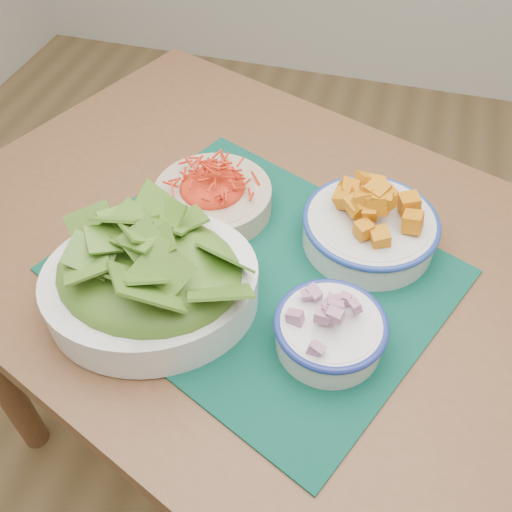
{
  "coord_description": "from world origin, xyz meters",
  "views": [
    {
      "loc": [
        0.02,
        -0.43,
        1.39
      ],
      "look_at": [
        -0.13,
        0.11,
        0.78
      ],
      "focal_mm": 40.0,
      "sensor_mm": 36.0,
      "label": 1
    }
  ],
  "objects": [
    {
      "name": "table",
      "position": [
        -0.11,
        0.15,
        0.64
      ],
      "size": [
        1.34,
        1.12,
        0.75
      ],
      "rotation": [
        0.0,
        0.0,
        -0.37
      ],
      "color": "brown",
      "rests_on": "ground"
    },
    {
      "name": "onion_bowl",
      "position": [
        -0.01,
        0.01,
        0.79
      ],
      "size": [
        0.16,
        0.16,
        0.07
      ],
      "rotation": [
        0.0,
        0.0,
        0.13
      ],
      "color": "silver",
      "rests_on": "placemat"
    },
    {
      "name": "carrot_bowl",
      "position": [
        -0.24,
        0.21,
        0.79
      ],
      "size": [
        0.22,
        0.22,
        0.07
      ],
      "rotation": [
        0.0,
        0.0,
        -0.16
      ],
      "color": "#C1AC90",
      "rests_on": "placemat"
    },
    {
      "name": "lettuce_bowl",
      "position": [
        -0.25,
        0.01,
        0.82
      ],
      "size": [
        0.37,
        0.35,
        0.13
      ],
      "rotation": [
        0.0,
        0.0,
        0.41
      ],
      "color": "white",
      "rests_on": "placemat"
    },
    {
      "name": "squash_bowl",
      "position": [
        0.02,
        0.21,
        0.8
      ],
      "size": [
        0.22,
        0.22,
        0.1
      ],
      "rotation": [
        0.0,
        0.0,
        0.12
      ],
      "color": "silver",
      "rests_on": "placemat"
    },
    {
      "name": "placemat",
      "position": [
        -0.13,
        0.11,
        0.75
      ],
      "size": [
        0.65,
        0.6,
        0.0
      ],
      "primitive_type": "cube",
      "rotation": [
        0.0,
        0.0,
        -0.41
      ],
      "color": "#032D24",
      "rests_on": "table"
    }
  ]
}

